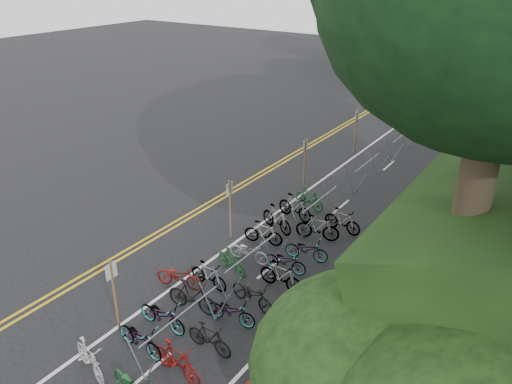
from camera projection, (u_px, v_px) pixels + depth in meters
ground at (127, 295)px, 16.67m from camera, size 120.00×120.00×0.00m
road_markings at (295, 193)px, 23.92m from camera, size 7.47×80.00×0.01m
red_curb at (412, 204)px, 22.75m from camera, size 0.25×28.00×0.10m
bike_rack_front at (181, 324)px, 13.98m from camera, size 1.17×3.17×1.23m
bike_racks_rest at (367, 168)px, 24.53m from camera, size 1.14×23.00×1.17m
signpost_near at (114, 290)px, 14.59m from camera, size 0.08×0.40×2.41m
signposts_rest at (333, 142)px, 26.25m from camera, size 0.08×18.40×2.50m
bike_front at (179, 276)px, 16.90m from camera, size 0.98×1.76×0.88m
bike_valet at (243, 273)px, 16.95m from camera, size 3.12×13.87×1.09m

